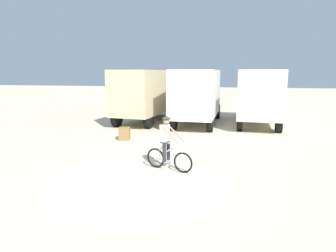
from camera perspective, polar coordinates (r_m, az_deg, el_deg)
ground_plane at (r=8.94m, az=-6.02°, el=-10.82°), size 120.00×120.00×0.00m
box_truck_tan_camper at (r=19.65m, az=-4.07°, el=6.24°), size 2.99×6.94×3.35m
box_truck_white_box at (r=18.66m, az=5.66°, el=6.02°), size 2.50×6.79×3.35m
box_truck_cream_rv at (r=19.18m, az=16.86°, el=5.75°), size 2.56×6.81×3.35m
cyclist_orange_shirt at (r=9.84m, az=-0.11°, el=-3.64°), size 1.66×0.70×1.82m
supply_crate at (r=14.54m, az=-8.27°, el=-1.45°), size 0.62×0.61×0.60m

